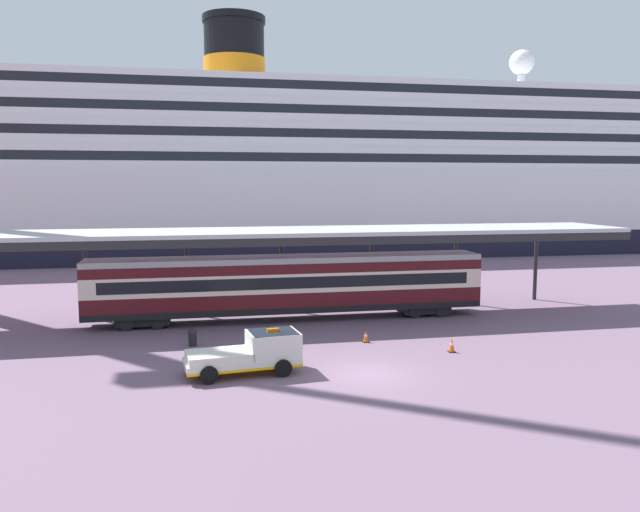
{
  "coord_description": "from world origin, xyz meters",
  "views": [
    {
      "loc": [
        -7.68,
        -26.91,
        8.68
      ],
      "look_at": [
        -0.56,
        8.47,
        4.5
      ],
      "focal_mm": 35.16,
      "sensor_mm": 36.0,
      "label": 1
    }
  ],
  "objects_px": {
    "cruise_ship": "(204,175)",
    "traffic_cone_near": "(366,337)",
    "train_carriage": "(289,284)",
    "traffic_cone_far": "(267,336)",
    "service_truck": "(253,352)",
    "quay_bollard": "(193,336)",
    "traffic_cone_mid": "(452,345)"
  },
  "relations": [
    {
      "from": "traffic_cone_mid",
      "to": "quay_bollard",
      "type": "bearing_deg",
      "value": 163.43
    },
    {
      "from": "cruise_ship",
      "to": "quay_bollard",
      "type": "relative_size",
      "value": 161.63
    },
    {
      "from": "train_carriage",
      "to": "traffic_cone_near",
      "type": "relative_size",
      "value": 39.01
    },
    {
      "from": "traffic_cone_far",
      "to": "quay_bollard",
      "type": "relative_size",
      "value": 0.68
    },
    {
      "from": "traffic_cone_mid",
      "to": "quay_bollard",
      "type": "xyz_separation_m",
      "value": [
        -13.17,
        3.92,
        0.16
      ]
    },
    {
      "from": "traffic_cone_near",
      "to": "traffic_cone_mid",
      "type": "relative_size",
      "value": 0.88
    },
    {
      "from": "cruise_ship",
      "to": "traffic_cone_near",
      "type": "distance_m",
      "value": 50.44
    },
    {
      "from": "cruise_ship",
      "to": "quay_bollard",
      "type": "bearing_deg",
      "value": -91.91
    },
    {
      "from": "traffic_cone_far",
      "to": "service_truck",
      "type": "bearing_deg",
      "value": -102.88
    },
    {
      "from": "traffic_cone_near",
      "to": "traffic_cone_mid",
      "type": "xyz_separation_m",
      "value": [
        3.82,
        -2.85,
        0.05
      ]
    },
    {
      "from": "traffic_cone_far",
      "to": "cruise_ship",
      "type": "bearing_deg",
      "value": 92.92
    },
    {
      "from": "cruise_ship",
      "to": "train_carriage",
      "type": "height_order",
      "value": "cruise_ship"
    },
    {
      "from": "train_carriage",
      "to": "traffic_cone_mid",
      "type": "xyz_separation_m",
      "value": [
        7.12,
        -9.33,
        -1.95
      ]
    },
    {
      "from": "traffic_cone_near",
      "to": "train_carriage",
      "type": "bearing_deg",
      "value": 117.02
    },
    {
      "from": "traffic_cone_mid",
      "to": "traffic_cone_far",
      "type": "height_order",
      "value": "traffic_cone_mid"
    },
    {
      "from": "traffic_cone_near",
      "to": "quay_bollard",
      "type": "bearing_deg",
      "value": 173.5
    },
    {
      "from": "train_carriage",
      "to": "traffic_cone_near",
      "type": "distance_m",
      "value": 7.54
    },
    {
      "from": "train_carriage",
      "to": "traffic_cone_mid",
      "type": "height_order",
      "value": "train_carriage"
    },
    {
      "from": "service_truck",
      "to": "train_carriage",
      "type": "bearing_deg",
      "value": 73.18
    },
    {
      "from": "cruise_ship",
      "to": "quay_bollard",
      "type": "xyz_separation_m",
      "value": [
        -1.6,
        -47.88,
        -9.19
      ]
    },
    {
      "from": "traffic_cone_near",
      "to": "traffic_cone_mid",
      "type": "height_order",
      "value": "traffic_cone_mid"
    },
    {
      "from": "traffic_cone_far",
      "to": "quay_bollard",
      "type": "bearing_deg",
      "value": -178.48
    },
    {
      "from": "cruise_ship",
      "to": "traffic_cone_mid",
      "type": "height_order",
      "value": "cruise_ship"
    },
    {
      "from": "traffic_cone_mid",
      "to": "traffic_cone_far",
      "type": "relative_size",
      "value": 1.12
    },
    {
      "from": "traffic_cone_near",
      "to": "traffic_cone_far",
      "type": "xyz_separation_m",
      "value": [
        -5.31,
        1.17,
        0.01
      ]
    },
    {
      "from": "traffic_cone_mid",
      "to": "quay_bollard",
      "type": "relative_size",
      "value": 0.76
    },
    {
      "from": "service_truck",
      "to": "traffic_cone_near",
      "type": "bearing_deg",
      "value": 33.74
    },
    {
      "from": "cruise_ship",
      "to": "service_truck",
      "type": "bearing_deg",
      "value": -88.75
    },
    {
      "from": "traffic_cone_near",
      "to": "traffic_cone_mid",
      "type": "distance_m",
      "value": 4.77
    },
    {
      "from": "cruise_ship",
      "to": "traffic_cone_mid",
      "type": "xyz_separation_m",
      "value": [
        11.57,
        -51.8,
        -9.35
      ]
    },
    {
      "from": "train_carriage",
      "to": "traffic_cone_far",
      "type": "distance_m",
      "value": 6.01
    },
    {
      "from": "traffic_cone_near",
      "to": "traffic_cone_far",
      "type": "distance_m",
      "value": 5.44
    }
  ]
}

